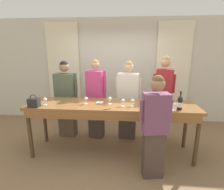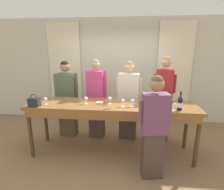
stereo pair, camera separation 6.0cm
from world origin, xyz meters
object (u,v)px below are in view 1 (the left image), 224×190
Objects in this scene: wine_glass_center_mid at (175,105)px; guest_olive_jacket at (66,99)px; wine_glass_front_right at (110,99)px; host_pouring at (155,127)px; wine_glass_center_left at (86,99)px; guest_striped_shirt at (163,97)px; tasting_bar at (112,109)px; wine_glass_center_right at (165,98)px; wine_bottle at (180,103)px; wine_glass_front_mid at (45,100)px; wine_glass_front_left at (133,101)px; wine_glass_back_left at (123,101)px; guest_pink_top at (96,99)px; handbag at (34,102)px; guest_cream_sweater at (128,101)px.

wine_glass_center_mid is 0.08× the size of guest_olive_jacket.
wine_glass_center_mid is (1.10, -0.27, 0.00)m from wine_glass_front_right.
wine_glass_center_left is at bearing 153.91° from host_pouring.
guest_olive_jacket is 2.15m from guest_striped_shirt.
wine_glass_center_right reaches higher than tasting_bar.
wine_bottle is 0.18× the size of guest_olive_jacket.
guest_striped_shirt is at bearing 74.12° from host_pouring.
wine_glass_center_left is (0.73, 0.12, 0.00)m from wine_glass_front_mid.
tasting_bar is 1.03m from wine_glass_center_right.
wine_glass_front_left is at bearing -132.41° from guest_striped_shirt.
wine_glass_front_left is 1.00× the size of wine_glass_front_right.
wine_glass_center_mid is 1.00× the size of wine_glass_back_left.
wine_glass_center_right is (2.21, 0.30, 0.00)m from wine_glass_front_mid.
guest_olive_jacket is at bearing 145.30° from host_pouring.
tasting_bar is 0.51m from wine_glass_center_left.
wine_glass_front_right is 0.76m from guest_pink_top.
handbag is 1.74m from wine_glass_front_left.
wine_glass_front_left is 1.00× the size of wine_glass_front_mid.
guest_olive_jacket is (-1.47, 0.74, -0.21)m from wine_glass_front_left.
wine_glass_back_left is at bearing -97.19° from guest_cream_sweater.
wine_glass_front_right is (1.31, 0.28, 0.01)m from handbag.
host_pouring is at bearing -39.71° from tasting_bar.
wine_glass_front_mid and wine_glass_center_mid have the same top height.
guest_cream_sweater is 1.31m from host_pouring.
guest_cream_sweater reaches higher than wine_glass_center_left.
handbag is 2.41m from wine_glass_center_mid.
guest_olive_jacket reaches higher than wine_glass_front_left.
guest_cream_sweater reaches higher than wine_glass_front_mid.
tasting_bar is at bearing -58.29° from guest_pink_top.
guest_striped_shirt reaches higher than wine_glass_center_mid.
guest_pink_top is at bearing 131.81° from host_pouring.
tasting_bar is at bearing -31.08° from guest_olive_jacket.
guest_olive_jacket is 0.98× the size of guest_pink_top.
wine_glass_front_right is 0.27m from wine_glass_back_left.
wine_glass_center_mid is 1.74m from guest_pink_top.
wine_glass_front_right is (-0.03, 0.02, 0.19)m from tasting_bar.
wine_glass_front_left is 1.59m from wine_glass_front_mid.
guest_pink_top is 1.02× the size of guest_cream_sweater.
guest_olive_jacket reaches higher than wine_glass_front_right.
wine_glass_front_mid is 1.00× the size of wine_glass_center_left.
host_pouring is (0.40, -1.24, -0.03)m from guest_cream_sweater.
host_pouring is at bearing -105.88° from guest_striped_shirt.
guest_olive_jacket is at bearing 157.25° from wine_glass_center_mid.
tasting_bar is at bearing -115.03° from guest_cream_sweater.
wine_glass_center_right is (1.00, 0.17, 0.19)m from tasting_bar.
wine_glass_front_left is 1.66m from guest_olive_jacket.
handbag is 1.66× the size of wine_glass_back_left.
wine_bottle is 1.43× the size of handbag.
host_pouring reaches higher than wine_glass_center_left.
host_pouring is (0.74, -0.61, -0.24)m from wine_glass_front_right.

